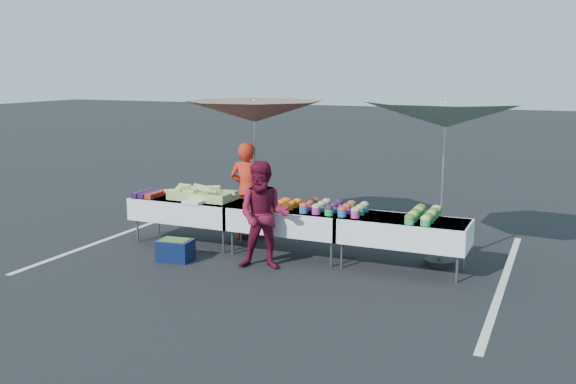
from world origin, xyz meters
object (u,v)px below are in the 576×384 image
at_px(table_right, 403,230).
at_px(umbrella_left, 255,113).
at_px(vendor, 247,191).
at_px(umbrella_right, 446,116).
at_px(table_center, 288,219).
at_px(table_left, 188,208).
at_px(customer, 264,216).
at_px(storage_bin, 175,250).

relative_size(table_right, umbrella_left, 0.65).
height_order(table_right, vendor, vendor).
bearing_deg(umbrella_left, table_right, -15.90).
height_order(umbrella_left, umbrella_right, umbrella_right).
relative_size(vendor, umbrella_right, 0.56).
bearing_deg(table_center, table_left, 180.00).
relative_size(table_left, umbrella_left, 0.65).
xyz_separation_m(table_center, customer, (-0.05, -0.75, 0.20)).
height_order(table_center, storage_bin, table_center).
bearing_deg(table_right, vendor, 168.24).
relative_size(table_right, vendor, 1.12).
bearing_deg(vendor, table_center, 146.48).
xyz_separation_m(table_left, umbrella_right, (4.05, 0.46, 1.61)).
distance_m(table_left, vendor, 1.01).
xyz_separation_m(table_center, storage_bin, (-1.44, -0.94, -0.41)).
distance_m(table_center, umbrella_right, 2.80).
xyz_separation_m(table_center, umbrella_right, (2.25, 0.46, 1.61)).
height_order(vendor, umbrella_left, umbrella_left).
bearing_deg(umbrella_left, storage_bin, -105.88).
bearing_deg(table_left, table_center, 0.00).
bearing_deg(vendor, umbrella_left, -109.47).
height_order(table_right, umbrella_left, umbrella_left).
height_order(customer, umbrella_right, umbrella_right).
height_order(customer, storage_bin, customer).
distance_m(table_right, umbrella_left, 3.25).
relative_size(table_right, customer, 1.19).
bearing_deg(customer, table_left, 140.76).
xyz_separation_m(umbrella_right, storage_bin, (-3.69, -1.40, -2.02)).
bearing_deg(umbrella_left, table_left, -137.25).
xyz_separation_m(table_left, table_right, (3.60, 0.00, 0.00)).
relative_size(umbrella_right, storage_bin, 5.56).
bearing_deg(table_center, vendor, 149.91).
relative_size(table_left, storage_bin, 3.47).
xyz_separation_m(customer, umbrella_right, (2.30, 1.21, 1.41)).
relative_size(vendor, customer, 1.06).
xyz_separation_m(vendor, umbrella_left, (0.06, 0.20, 1.30)).
distance_m(table_center, storage_bin, 1.77).
xyz_separation_m(table_right, umbrella_left, (-2.75, 0.78, 1.55)).
distance_m(table_left, customer, 1.91).
height_order(table_left, table_center, same).
height_order(table_center, customer, customer).
distance_m(table_center, vendor, 1.19).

